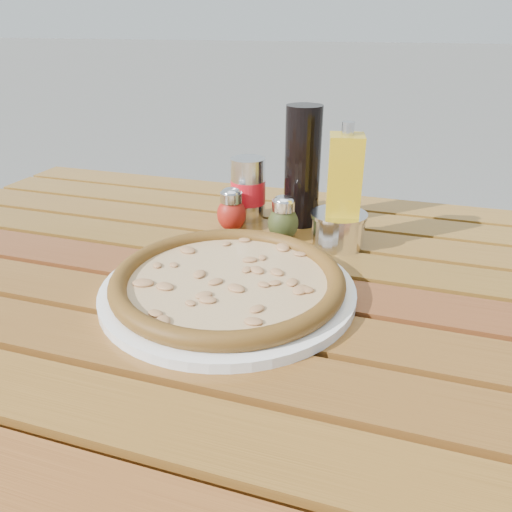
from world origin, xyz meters
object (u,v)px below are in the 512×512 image
(parmesan_tin, at_px, (338,229))
(table, at_px, (252,322))
(olive_oil_cruet, at_px, (343,191))
(soda_can, at_px, (248,190))
(pepper_shaker, at_px, (231,210))
(dark_bottle, at_px, (302,167))
(oregano_shaker, at_px, (283,219))
(pizza, at_px, (228,280))
(plate, at_px, (228,289))

(parmesan_tin, bearing_deg, table, -121.30)
(table, xyz_separation_m, olive_oil_cruet, (0.10, 0.17, 0.17))
(soda_can, bearing_deg, olive_oil_cruet, -20.66)
(pepper_shaker, distance_m, dark_bottle, 0.15)
(oregano_shaker, distance_m, soda_can, 0.12)
(pizza, height_order, parmesan_tin, parmesan_tin)
(soda_can, bearing_deg, pepper_shaker, -99.31)
(plate, height_order, olive_oil_cruet, olive_oil_cruet)
(plate, distance_m, soda_can, 0.31)
(table, bearing_deg, olive_oil_cruet, 58.45)
(pizza, distance_m, olive_oil_cruet, 0.26)
(dark_bottle, xyz_separation_m, olive_oil_cruet, (0.09, -0.08, -0.01))
(pepper_shaker, xyz_separation_m, olive_oil_cruet, (0.20, -0.01, 0.06))
(pepper_shaker, distance_m, oregano_shaker, 0.10)
(pizza, distance_m, oregano_shaker, 0.22)
(oregano_shaker, distance_m, dark_bottle, 0.11)
(table, xyz_separation_m, soda_can, (-0.09, 0.24, 0.13))
(table, bearing_deg, pepper_shaker, 118.93)
(oregano_shaker, height_order, soda_can, soda_can)
(pizza, bearing_deg, soda_can, 103.20)
(soda_can, distance_m, parmesan_tin, 0.20)
(plate, height_order, pepper_shaker, pepper_shaker)
(dark_bottle, height_order, parmesan_tin, dark_bottle)
(soda_can, bearing_deg, dark_bottle, 4.51)
(oregano_shaker, bearing_deg, pepper_shaker, 172.51)
(table, xyz_separation_m, oregano_shaker, (0.00, 0.16, 0.11))
(pepper_shaker, relative_size, dark_bottle, 0.37)
(table, distance_m, parmesan_tin, 0.22)
(plate, height_order, pizza, pizza)
(pepper_shaker, xyz_separation_m, parmesan_tin, (0.20, -0.01, -0.01))
(pepper_shaker, relative_size, olive_oil_cruet, 0.39)
(table, bearing_deg, dark_bottle, 86.43)
(dark_bottle, distance_m, olive_oil_cruet, 0.12)
(soda_can, distance_m, olive_oil_cruet, 0.21)
(pepper_shaker, height_order, olive_oil_cruet, olive_oil_cruet)
(olive_oil_cruet, distance_m, parmesan_tin, 0.07)
(pizza, relative_size, soda_can, 3.61)
(pizza, relative_size, pepper_shaker, 5.28)
(pepper_shaker, distance_m, soda_can, 0.07)
(plate, relative_size, olive_oil_cruet, 1.71)
(table, distance_m, dark_bottle, 0.31)
(parmesan_tin, bearing_deg, soda_can, 158.05)
(dark_bottle, distance_m, soda_can, 0.12)
(oregano_shaker, bearing_deg, dark_bottle, 82.24)
(plate, distance_m, pepper_shaker, 0.24)
(pepper_shaker, bearing_deg, pizza, -70.86)
(pepper_shaker, height_order, dark_bottle, dark_bottle)
(table, relative_size, pizza, 3.24)
(oregano_shaker, height_order, parmesan_tin, oregano_shaker)
(pepper_shaker, bearing_deg, parmesan_tin, -3.24)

